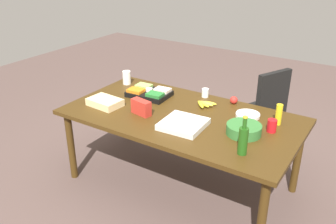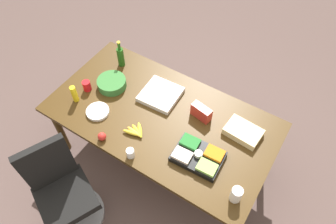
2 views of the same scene
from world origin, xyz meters
name	(u,v)px [view 2 (image 2 of 2)]	position (x,y,z in m)	size (l,w,h in m)	color
ground_plane	(162,156)	(0.00, 0.00, 0.00)	(10.00, 10.00, 0.00)	brown
conference_table	(161,120)	(0.00, 0.00, 0.71)	(2.17, 1.16, 0.77)	#412B0F
office_chair	(65,195)	(0.42, 1.01, 0.39)	(0.64, 0.64, 1.03)	gray
red_solo_cup	(87,86)	(0.81, 0.12, 0.83)	(0.08, 0.08, 0.11)	red
salad_bowl	(112,83)	(0.63, -0.05, 0.82)	(0.29, 0.29, 0.09)	#326E2F
mayo_jar	(236,195)	(-0.94, 0.37, 0.85)	(0.09, 0.09, 0.15)	white
sheet_cake	(243,132)	(-0.74, -0.22, 0.81)	(0.32, 0.22, 0.07)	beige
veggie_tray	(198,156)	(-0.51, 0.21, 0.81)	(0.44, 0.32, 0.09)	black
paper_plate_stack	(98,111)	(0.54, 0.29, 0.79)	(0.22, 0.22, 0.03)	white
paper_cup	(130,153)	(-0.01, 0.50, 0.82)	(0.07, 0.07, 0.09)	white
chip_bag_red	(201,112)	(-0.32, -0.19, 0.84)	(0.20, 0.08, 0.14)	red
pizza_box	(161,94)	(0.14, -0.20, 0.80)	(0.36, 0.36, 0.05)	silver
banana_bunch	(136,131)	(0.09, 0.29, 0.80)	(0.20, 0.18, 0.04)	yellow
apple_red	(102,136)	(0.31, 0.50, 0.81)	(0.08, 0.08, 0.08)	red
mustard_bottle	(74,94)	(0.81, 0.29, 0.87)	(0.06, 0.06, 0.19)	yellow
wine_bottle	(121,56)	(0.74, -0.35, 0.89)	(0.09, 0.09, 0.31)	#1F5214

